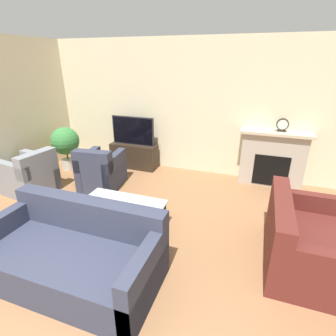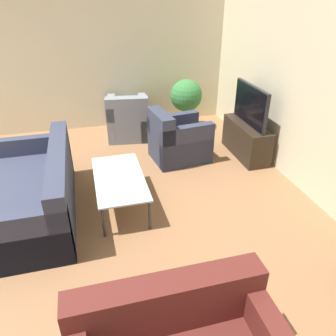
# 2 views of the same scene
# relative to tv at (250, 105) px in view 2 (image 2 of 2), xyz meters

# --- Properties ---
(wall_back) EXTENTS (8.96, 0.06, 2.70)m
(wall_back) POSITION_rel_tv_xyz_m (1.10, 0.30, 0.50)
(wall_back) COLOR beige
(wall_back) RESTS_ON ground_plane
(wall_left) EXTENTS (0.06, 7.43, 2.70)m
(wall_left) POSITION_rel_tv_xyz_m (-1.92, -1.95, 0.50)
(wall_left) COLOR beige
(wall_left) RESTS_ON ground_plane
(tv_stand) EXTENTS (1.04, 0.37, 0.54)m
(tv_stand) POSITION_rel_tv_xyz_m (-0.00, 0.00, -0.58)
(tv_stand) COLOR #2D2319
(tv_stand) RESTS_ON ground_plane
(tv) EXTENTS (0.96, 0.06, 0.61)m
(tv) POSITION_rel_tv_xyz_m (0.00, 0.00, 0.00)
(tv) COLOR #232328
(tv) RESTS_ON tv_stand
(couch_sectional) EXTENTS (1.93, 0.96, 0.82)m
(couch_sectional) POSITION_rel_tv_xyz_m (0.83, -3.17, -0.56)
(couch_sectional) COLOR #33384C
(couch_sectional) RESTS_ON ground_plane
(armchair_by_window) EXTENTS (0.98, 0.83, 0.82)m
(armchair_by_window) POSITION_rel_tv_xyz_m (-1.28, -1.73, -0.55)
(armchair_by_window) COLOR gray
(armchair_by_window) RESTS_ON ground_plane
(armchair_accent) EXTENTS (0.78, 0.93, 0.82)m
(armchair_accent) POSITION_rel_tv_xyz_m (-0.14, -1.11, -0.55)
(armchair_accent) COLOR #33384C
(armchair_accent) RESTS_ON ground_plane
(coffee_table) EXTENTS (1.19, 0.60, 0.41)m
(coffee_table) POSITION_rel_tv_xyz_m (0.88, -2.16, -0.48)
(coffee_table) COLOR #333338
(coffee_table) RESTS_ON ground_plane
(potted_plant) EXTENTS (0.59, 0.59, 0.95)m
(potted_plant) POSITION_rel_tv_xyz_m (-1.34, -0.61, -0.24)
(potted_plant) COLOR beige
(potted_plant) RESTS_ON ground_plane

